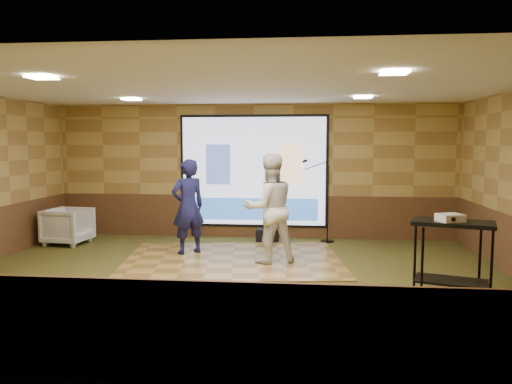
# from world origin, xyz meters

# --- Properties ---
(ground) EXTENTS (9.00, 9.00, 0.00)m
(ground) POSITION_xyz_m (0.00, 0.00, 0.00)
(ground) COLOR #333A1A
(ground) RESTS_ON ground
(room_shell) EXTENTS (9.04, 7.04, 3.02)m
(room_shell) POSITION_xyz_m (0.00, 0.00, 2.09)
(room_shell) COLOR #A88A46
(room_shell) RESTS_ON ground
(wainscot_back) EXTENTS (9.00, 0.04, 0.95)m
(wainscot_back) POSITION_xyz_m (0.00, 3.48, 0.47)
(wainscot_back) COLOR #4B2D19
(wainscot_back) RESTS_ON ground
(wainscot_front) EXTENTS (9.00, 0.04, 0.95)m
(wainscot_front) POSITION_xyz_m (0.00, -3.48, 0.47)
(wainscot_front) COLOR #4B2D19
(wainscot_front) RESTS_ON ground
(projector_screen) EXTENTS (3.32, 0.06, 2.52)m
(projector_screen) POSITION_xyz_m (0.00, 3.44, 1.47)
(projector_screen) COLOR black
(projector_screen) RESTS_ON room_shell
(downlight_nw) EXTENTS (0.32, 0.32, 0.02)m
(downlight_nw) POSITION_xyz_m (-2.20, 1.80, 2.97)
(downlight_nw) COLOR #FFEFBF
(downlight_nw) RESTS_ON room_shell
(downlight_ne) EXTENTS (0.32, 0.32, 0.02)m
(downlight_ne) POSITION_xyz_m (2.20, 1.80, 2.97)
(downlight_ne) COLOR #FFEFBF
(downlight_ne) RESTS_ON room_shell
(downlight_sw) EXTENTS (0.32, 0.32, 0.02)m
(downlight_sw) POSITION_xyz_m (-2.20, -1.50, 2.97)
(downlight_sw) COLOR #FFEFBF
(downlight_sw) RESTS_ON room_shell
(downlight_se) EXTENTS (0.32, 0.32, 0.02)m
(downlight_se) POSITION_xyz_m (2.20, -1.50, 2.97)
(downlight_se) COLOR #FFEFBF
(downlight_se) RESTS_ON room_shell
(dance_floor) EXTENTS (4.23, 3.43, 0.03)m
(dance_floor) POSITION_xyz_m (-0.14, 1.18, 0.01)
(dance_floor) COLOR olive
(dance_floor) RESTS_ON ground
(player_left) EXTENTS (0.79, 0.74, 1.81)m
(player_left) POSITION_xyz_m (-1.06, 1.58, 0.93)
(player_left) COLOR #161745
(player_left) RESTS_ON dance_floor
(player_right) EXTENTS (1.15, 1.04, 1.92)m
(player_right) POSITION_xyz_m (0.54, 1.03, 0.99)
(player_right) COLOR silver
(player_right) RESTS_ON dance_floor
(av_table) EXTENTS (1.04, 0.55, 1.10)m
(av_table) POSITION_xyz_m (3.14, -0.82, 0.80)
(av_table) COLOR black
(av_table) RESTS_ON ground
(projector) EXTENTS (0.38, 0.35, 0.10)m
(projector) POSITION_xyz_m (3.08, -0.87, 1.15)
(projector) COLOR silver
(projector) RESTS_ON av_table
(mic_stand) EXTENTS (0.70, 0.29, 1.79)m
(mic_stand) POSITION_xyz_m (1.59, 3.09, 0.49)
(mic_stand) COLOR black
(mic_stand) RESTS_ON ground
(banquet_chair) EXTENTS (0.94, 0.92, 0.77)m
(banquet_chair) POSITION_xyz_m (-3.81, 2.28, 0.39)
(banquet_chair) COLOR gray
(banquet_chair) RESTS_ON ground
(duffel_bag) EXTENTS (0.50, 0.39, 0.27)m
(duffel_bag) POSITION_xyz_m (0.35, 2.93, 0.14)
(duffel_bag) COLOR black
(duffel_bag) RESTS_ON ground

